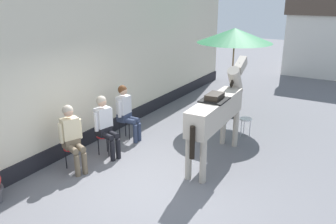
{
  "coord_description": "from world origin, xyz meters",
  "views": [
    {
      "loc": [
        3.24,
        -4.94,
        3.53
      ],
      "look_at": [
        -0.4,
        1.2,
        1.05
      ],
      "focal_mm": 37.19,
      "sensor_mm": 36.0,
      "label": 1
    }
  ],
  "objects": [
    {
      "name": "seated_visitor_far",
      "position": [
        -1.77,
        1.49,
        0.78
      ],
      "size": [
        0.61,
        0.49,
        1.39
      ],
      "color": "black",
      "rests_on": "ground_plane"
    },
    {
      "name": "spare_stool_white",
      "position": [
        0.7,
        3.24,
        0.4
      ],
      "size": [
        0.32,
        0.32,
        0.46
      ],
      "color": "white",
      "rests_on": "ground_plane"
    },
    {
      "name": "cafe_parasol",
      "position": [
        -0.16,
        4.43,
        2.36
      ],
      "size": [
        2.1,
        2.1,
        2.58
      ],
      "color": "black",
      "rests_on": "ground_plane"
    },
    {
      "name": "pub_facade_wall",
      "position": [
        -2.55,
        1.5,
        1.54
      ],
      "size": [
        0.34,
        14.0,
        3.4
      ],
      "color": "beige",
      "rests_on": "ground_plane"
    },
    {
      "name": "saddled_horse_center",
      "position": [
        0.58,
        1.63,
        1.16
      ],
      "size": [
        0.52,
        3.0,
        2.06
      ],
      "color": "#B2A899",
      "rests_on": "ground_plane"
    },
    {
      "name": "seated_visitor_near",
      "position": [
        -1.76,
        -0.34,
        0.78
      ],
      "size": [
        0.61,
        0.49,
        1.39
      ],
      "color": "red",
      "rests_on": "ground_plane"
    },
    {
      "name": "seated_visitor_middle",
      "position": [
        -1.61,
        0.52,
        0.78
      ],
      "size": [
        0.61,
        0.48,
        1.39
      ],
      "color": "red",
      "rests_on": "ground_plane"
    },
    {
      "name": "distant_cottage",
      "position": [
        1.4,
        11.95,
        1.8
      ],
      "size": [
        3.4,
        2.6,
        3.5
      ],
      "color": "silver",
      "rests_on": "ground_plane"
    },
    {
      "name": "ground_plane",
      "position": [
        0.0,
        3.0,
        0.0
      ],
      "size": [
        40.0,
        40.0,
        0.0
      ],
      "primitive_type": "plane",
      "color": "slate"
    }
  ]
}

